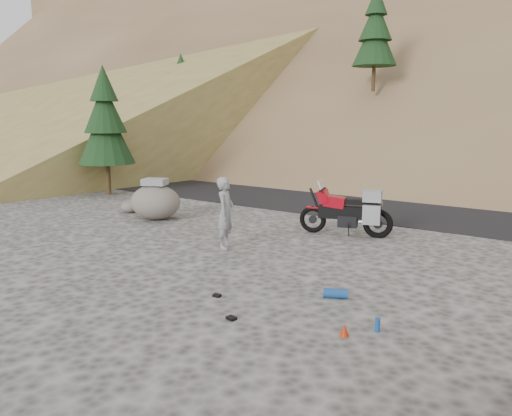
# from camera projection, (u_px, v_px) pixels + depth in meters

# --- Properties ---
(ground) EXTENTS (140.00, 140.00, 0.00)m
(ground) POSITION_uv_depth(u_px,v_px,m) (275.00, 272.00, 10.06)
(ground) COLOR #3E3C39
(ground) RESTS_ON ground
(road) EXTENTS (120.00, 7.00, 0.05)m
(road) POSITION_uv_depth(u_px,v_px,m) (419.00, 207.00, 17.23)
(road) COLOR black
(road) RESTS_ON ground
(conifer_verge) EXTENTS (2.20, 2.20, 5.04)m
(conifer_verge) POSITION_uv_depth(u_px,v_px,m) (105.00, 121.00, 19.46)
(conifer_verge) COLOR #362413
(conifer_verge) RESTS_ON ground
(motorcycle) EXTENTS (2.39, 1.11, 1.46)m
(motorcycle) POSITION_uv_depth(u_px,v_px,m) (350.00, 212.00, 12.99)
(motorcycle) COLOR black
(motorcycle) RESTS_ON ground
(man) EXTENTS (0.60, 0.72, 1.69)m
(man) POSITION_uv_depth(u_px,v_px,m) (226.00, 248.00, 11.89)
(man) COLOR gray
(man) RESTS_ON ground
(boulder) EXTENTS (1.89, 1.72, 1.22)m
(boulder) POSITION_uv_depth(u_px,v_px,m) (155.00, 202.00, 15.10)
(boulder) COLOR #5B544E
(boulder) RESTS_ON ground
(small_rock) EXTENTS (0.65, 0.59, 0.36)m
(small_rock) POSITION_uv_depth(u_px,v_px,m) (130.00, 207.00, 16.19)
(small_rock) COLOR #5B544E
(small_rock) RESTS_ON ground
(gear_blue_mat) EXTENTS (0.44, 0.33, 0.17)m
(gear_blue_mat) POSITION_uv_depth(u_px,v_px,m) (335.00, 293.00, 8.59)
(gear_blue_mat) COLOR navy
(gear_blue_mat) RESTS_ON ground
(gear_bottle) EXTENTS (0.09, 0.09, 0.21)m
(gear_bottle) POSITION_uv_depth(u_px,v_px,m) (377.00, 325.00, 7.24)
(gear_bottle) COLOR navy
(gear_bottle) RESTS_ON ground
(gear_funnel) EXTENTS (0.18, 0.18, 0.18)m
(gear_funnel) POSITION_uv_depth(u_px,v_px,m) (344.00, 330.00, 7.10)
(gear_funnel) COLOR #A8270B
(gear_funnel) RESTS_ON ground
(gear_glove_a) EXTENTS (0.17, 0.14, 0.04)m
(gear_glove_a) POSITION_uv_depth(u_px,v_px,m) (231.00, 318.00, 7.69)
(gear_glove_a) COLOR black
(gear_glove_a) RESTS_ON ground
(gear_glove_b) EXTENTS (0.14, 0.11, 0.04)m
(gear_glove_b) POSITION_uv_depth(u_px,v_px,m) (217.00, 295.00, 8.66)
(gear_glove_b) COLOR black
(gear_glove_b) RESTS_ON ground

